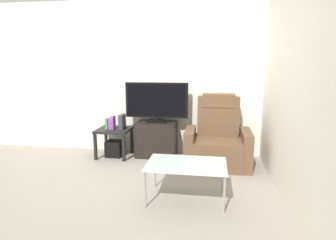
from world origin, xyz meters
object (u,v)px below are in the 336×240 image
book_middle (111,123)px  book_rightmost (113,123)px  tv_stand (157,139)px  television (157,101)px  coffee_table (186,166)px  cell_phone (189,163)px  book_leftmost (107,124)px  side_table (114,133)px  subwoofer_box (115,148)px  recliner_armchair (217,141)px  game_console (122,122)px

book_middle → book_rightmost: bearing=0.0°
tv_stand → television: size_ratio=0.64×
coffee_table → cell_phone: cell_phone is taller
coffee_table → book_middle: bearing=135.5°
tv_stand → book_leftmost: 0.86m
side_table → subwoofer_box: bearing=-90.0°
tv_stand → subwoofer_box: size_ratio=2.51×
television → book_middle: bearing=-168.5°
side_table → book_rightmost: bearing=-90.9°
subwoofer_box → coffee_table: size_ratio=0.29×
coffee_table → cell_phone: 0.04m
coffee_table → cell_phone: size_ratio=6.00×
book_leftmost → recliner_armchair: bearing=-4.0°
book_rightmost → game_console: (0.15, 0.03, 0.01)m
side_table → game_console: 0.25m
coffee_table → book_leftmost: bearing=136.5°
cell_phone → book_leftmost: bearing=115.9°
book_rightmost → coffee_table: size_ratio=0.24×
book_middle → cell_phone: (1.43, -1.37, -0.13)m
tv_stand → coffee_table: tv_stand is taller
book_leftmost → coffee_table: (1.45, -1.37, -0.16)m
coffee_table → cell_phone: (0.03, -0.00, 0.03)m
book_middle → book_leftmost: bearing=180.0°
subwoofer_box → book_middle: 0.44m
recliner_armchair → game_console: recliner_armchair is taller
subwoofer_box → book_leftmost: size_ratio=1.49×
tv_stand → book_middle: size_ratio=3.56×
television → cell_phone: (0.67, -1.53, -0.50)m
recliner_armchair → cell_phone: size_ratio=7.20×
tv_stand → coffee_table: size_ratio=0.74×
cell_phone → tv_stand: bearing=92.9°
book_rightmost → coffee_table: (1.35, -1.37, -0.18)m
side_table → subwoofer_box: (0.00, -0.00, -0.27)m
book_rightmost → television: bearing=12.2°
side_table → book_middle: book_middle is taller
recliner_armchair → tv_stand: bearing=157.8°
book_leftmost → book_middle: bearing=0.0°
book_leftmost → book_middle: 0.05m
recliner_armchair → coffee_table: (-0.37, -1.24, 0.03)m
recliner_armchair → book_middle: size_ratio=5.78×
book_leftmost → coffee_table: size_ratio=0.20×
recliner_armchair → book_middle: 1.78m
book_rightmost → game_console: 0.15m
recliner_armchair → coffee_table: 1.30m
cell_phone → game_console: bearing=110.1°
television → subwoofer_box: 1.08m
television → book_leftmost: (-0.81, -0.15, -0.37)m
book_leftmost → tv_stand: bearing=9.4°
recliner_armchair → cell_phone: 1.29m
tv_stand → side_table: bearing=-170.8°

